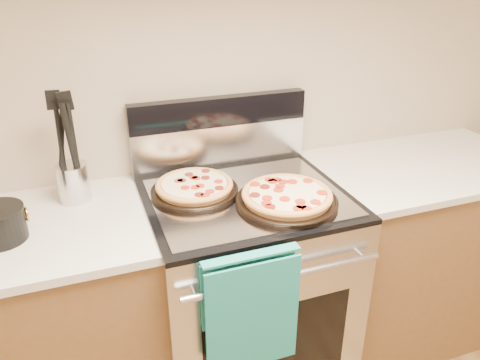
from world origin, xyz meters
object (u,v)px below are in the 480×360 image
object	(u,v)px
pepperoni_pizza_back	(194,187)
utensil_crock	(74,182)
range_body	(245,293)
pepperoni_pizza_front	(287,197)

from	to	relation	value
pepperoni_pizza_back	utensil_crock	size ratio (longest dim) A/B	2.27
pepperoni_pizza_back	utensil_crock	world-z (taller)	utensil_crock
range_body	pepperoni_pizza_back	distance (m)	0.53
utensil_crock	range_body	bearing A→B (deg)	-17.76
range_body	utensil_crock	bearing A→B (deg)	162.24
pepperoni_pizza_back	pepperoni_pizza_front	xyz separation A→B (m)	(0.29, -0.20, 0.00)
pepperoni_pizza_back	pepperoni_pizza_front	size ratio (longest dim) A/B	0.89
range_body	pepperoni_pizza_front	bearing A→B (deg)	-49.00
pepperoni_pizza_front	utensil_crock	xyz separation A→B (m)	(-0.72, 0.33, 0.03)
range_body	pepperoni_pizza_front	size ratio (longest dim) A/B	2.45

